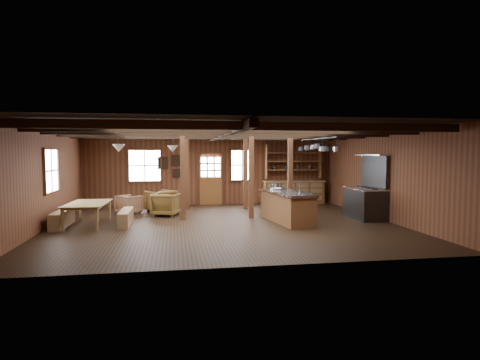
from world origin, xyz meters
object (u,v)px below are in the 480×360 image
(dining_table, at_px, (89,214))
(armchair_b, at_px, (166,204))
(armchair_c, at_px, (129,204))
(commercial_range, at_px, (366,198))
(kitchen_island, at_px, (287,206))
(armchair_a, at_px, (161,201))

(dining_table, relative_size, armchair_b, 2.31)
(armchair_b, distance_m, armchair_c, 1.45)
(commercial_range, relative_size, dining_table, 1.08)
(dining_table, distance_m, armchair_b, 2.65)
(kitchen_island, bearing_deg, armchair_b, 145.99)
(armchair_b, height_order, armchair_c, armchair_b)
(kitchen_island, height_order, armchair_c, kitchen_island)
(kitchen_island, bearing_deg, dining_table, 169.68)
(armchair_c, bearing_deg, commercial_range, -150.76)
(commercial_range, height_order, armchair_a, commercial_range)
(armchair_b, bearing_deg, kitchen_island, 172.26)
(commercial_range, distance_m, dining_table, 8.55)
(armchair_a, bearing_deg, dining_table, 10.45)
(armchair_a, bearing_deg, commercial_range, 118.64)
(kitchen_island, distance_m, dining_table, 5.84)
(dining_table, height_order, armchair_c, dining_table)
(commercial_range, relative_size, armchair_b, 2.49)
(armchair_a, bearing_deg, armchair_c, -30.34)
(kitchen_island, relative_size, commercial_range, 1.25)
(commercial_range, bearing_deg, dining_table, 179.70)
(armchair_b, relative_size, armchair_c, 1.16)
(commercial_range, height_order, armchair_c, commercial_range)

